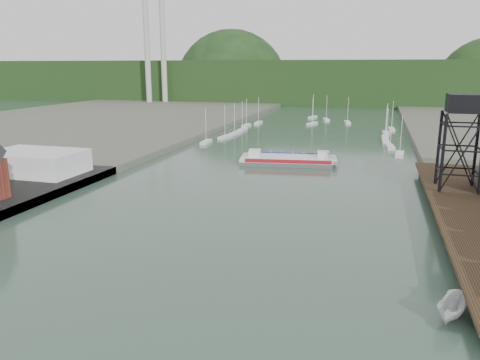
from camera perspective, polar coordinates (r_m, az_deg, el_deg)
The scene contains 7 objects.
white_shed at distance 102.42m, azimuth -23.61°, elevation 2.01°, with size 18.00×12.00×4.50m, color silver.
lift_tower at distance 86.37m, azimuth 25.70°, elevation 7.76°, with size 6.50×6.50×16.00m.
marina_sailboats at distance 168.19m, azimuth 8.92°, elevation 5.95°, with size 57.71×92.65×0.90m.
smokestacks at distance 288.92m, azimuth -10.28°, elevation 14.98°, with size 11.20×8.20×60.00m.
distant_hills at distance 329.46m, azimuth 12.03°, elevation 11.30°, with size 500.00×120.00×80.00m.
chain_ferry at distance 111.79m, azimuth 5.93°, elevation 2.46°, with size 23.52×12.10×3.24m.
motorboat at distance 48.28m, azimuth 24.47°, elevation -14.11°, with size 2.09×5.54×2.14m, color silver.
Camera 1 is at (20.95, -26.93, 22.61)m, focal length 35.00 mm.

